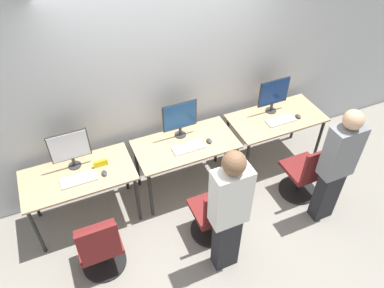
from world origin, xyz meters
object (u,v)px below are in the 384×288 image
Objects in this scene: mouse_left at (104,173)px; mouse_center at (209,141)px; office_chair_left at (101,249)px; monitor_left at (70,148)px; office_chair_right at (305,175)px; office_chair_center at (214,216)px; person_center at (229,211)px; keyboard_right at (281,120)px; keyboard_center at (189,147)px; mouse_right at (298,116)px; monitor_right at (274,94)px; keyboard_left at (79,180)px; monitor_center at (180,118)px; person_right at (337,165)px.

mouse_left is 1.28m from mouse_center.
office_chair_left is 1.72m from mouse_center.
monitor_left is 2.80m from office_chair_right.
person_center reaches higher than office_chair_center.
mouse_left is at bearing 144.58° from office_chair_center.
person_center is (-0.32, -1.10, 0.13)m from mouse_center.
keyboard_center is at bearing -179.83° from keyboard_right.
keyboard_right is 0.25m from mouse_right.
monitor_right reaches higher than keyboard_right.
office_chair_center is (1.26, -0.08, 0.00)m from office_chair_left.
keyboard_left is at bearing 179.51° from mouse_right.
monitor_left is 0.55× the size of office_chair_center.
monitor_center is 1.28m from monitor_right.
monitor_left is at bearing 161.58° from office_chair_right.
person_center reaches higher than keyboard_right.
mouse_center is at bearing 0.10° from keyboard_left.
office_chair_right is at bearing -31.26° from mouse_center.
mouse_center is at bearing 69.34° from office_chair_center.
monitor_center is 0.36m from keyboard_center.
office_chair_right is at bearing 19.48° from person_center.
office_chair_left is at bearing -88.94° from monitor_left.
monitor_left is 1.00× the size of monitor_center.
monitor_left reaches higher than office_chair_center.
office_chair_center is at bearing -3.63° from office_chair_left.
office_chair_center is at bearing -90.59° from keyboard_center.
monitor_center is at bearing 169.66° from mouse_right.
office_chair_left is 0.55× the size of person_right.
mouse_right is at bearing 78.25° from person_right.
office_chair_center is at bearing -155.24° from mouse_right.
office_chair_left is at bearing 172.61° from person_right.
monitor_center is 1.36m from person_center.
mouse_left reaches higher than keyboard_center.
office_chair_center is at bearing -175.18° from office_chair_right.
monitor_left is 1.24× the size of keyboard_left.
office_chair_left is at bearing -88.55° from keyboard_left.
person_right is at bearing -36.64° from keyboard_center.
mouse_left is 0.05× the size of person_center.
office_chair_right is (1.31, 0.11, 0.00)m from office_chair_center.
mouse_left reaches higher than keyboard_left.
mouse_right is at bearing -6.09° from keyboard_right.
person_right is (1.33, -1.24, -0.16)m from monitor_center.
monitor_right is 0.30× the size of person_right.
person_right reaches higher than mouse_right.
office_chair_left is at bearing -165.56° from keyboard_right.
monitor_right is 5.31× the size of mouse_right.
person_right is (1.33, -0.26, 0.51)m from office_chair_center.
keyboard_center is at bearing -0.05° from keyboard_left.
person_right reaches higher than office_chair_center.
monitor_center reaches higher than office_chair_right.
mouse_center is 1.01m from keyboard_right.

